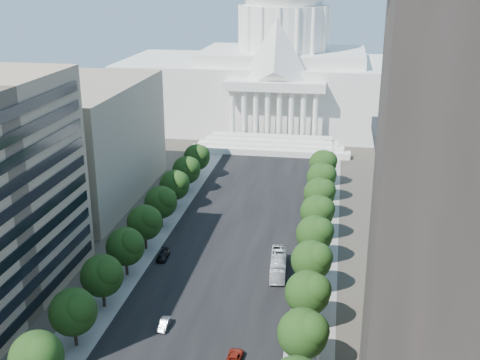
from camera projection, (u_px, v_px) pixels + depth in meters
The scene contains 31 objects.
road_asphalt at pixel (242, 222), 143.91m from camera, with size 30.00×260.00×0.01m, color black.
sidewalk_left at pixel (165, 217), 146.86m from camera, with size 8.00×260.00×0.02m, color gray.
sidewalk_right at pixel (321, 227), 140.97m from camera, with size 8.00×260.00×0.02m, color gray.
capitol at pixel (282, 74), 225.69m from camera, with size 120.00×56.00×73.00m.
office_block_left_far at pixel (65, 141), 155.73m from camera, with size 38.00×52.00×30.00m, color gray.
tree_l_b at pixel (38, 357), 82.88m from camera, with size 7.79×7.60×9.97m.
tree_l_c at pixel (74, 311), 94.06m from camera, with size 7.79×7.60×9.97m.
tree_l_d at pixel (103, 275), 105.23m from camera, with size 7.79×7.60×9.97m.
tree_l_e at pixel (127, 246), 116.41m from camera, with size 7.79×7.60×9.97m.
tree_l_f at pixel (146, 222), 127.58m from camera, with size 7.79×7.60×9.97m.
tree_l_g at pixel (162, 201), 138.76m from camera, with size 7.79×7.60×9.97m.
tree_l_h at pixel (176, 184), 149.93m from camera, with size 7.79×7.60×9.97m.
tree_l_i at pixel (187, 169), 161.11m from camera, with size 7.79×7.60×9.97m.
tree_l_j at pixel (198, 156), 172.29m from camera, with size 7.79×7.60×9.97m.
tree_r_c at pixel (305, 333), 88.47m from camera, with size 7.79×7.60×9.97m.
tree_r_d at pixel (309, 292), 99.65m from camera, with size 7.79×7.60×9.97m.
tree_r_e at pixel (313, 260), 110.82m from camera, with size 7.79×7.60×9.97m.
tree_r_f at pixel (316, 233), 122.00m from camera, with size 7.79×7.60×9.97m.
tree_r_g at pixel (319, 211), 133.17m from camera, with size 7.79×7.60×9.97m.
tree_r_h at pixel (321, 192), 144.35m from camera, with size 7.79×7.60×9.97m.
tree_r_i at pixel (323, 176), 155.52m from camera, with size 7.79×7.60×9.97m.
tree_r_j at pixel (324, 163), 166.70m from camera, with size 7.79×7.60×9.97m.
streetlight_b at pixel (315, 340), 87.69m from camera, with size 2.61×0.44×9.00m.
streetlight_c at pixel (322, 263), 110.97m from camera, with size 2.61×0.44×9.00m.
streetlight_d at pixel (326, 212), 134.25m from camera, with size 2.61×0.44×9.00m.
streetlight_e at pixel (329, 176), 157.53m from camera, with size 2.61×0.44×9.00m.
streetlight_f at pixel (331, 150), 180.81m from camera, with size 2.61×0.44×9.00m.
car_silver at pixel (164, 324), 100.95m from camera, with size 1.47×4.21×1.39m, color #9C9DA3.
car_red at pixel (234, 357), 92.34m from camera, with size 2.28×4.95×1.38m, color maroon.
car_dark_b at pixel (163, 255), 125.17m from camera, with size 2.06×5.07×1.47m, color black.
city_bus at pixel (278, 264), 119.22m from camera, with size 2.93×12.54×3.49m, color silver.
Camera 1 is at (21.42, -40.84, 56.86)m, focal length 45.00 mm.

